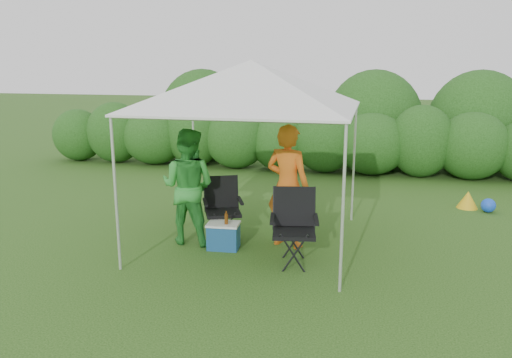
% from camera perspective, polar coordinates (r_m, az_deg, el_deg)
% --- Properties ---
extents(ground, '(70.00, 70.00, 0.00)m').
position_cam_1_polar(ground, '(7.59, -1.42, -8.38)').
color(ground, '#335C1D').
extents(hedge, '(14.67, 1.53, 1.80)m').
position_cam_1_polar(hedge, '(13.10, 5.41, 4.44)').
color(hedge, '#26581B').
rests_on(hedge, ground).
extents(canopy, '(3.10, 3.10, 2.83)m').
position_cam_1_polar(canopy, '(7.56, -0.54, 10.70)').
color(canopy, silver).
rests_on(canopy, ground).
extents(chair_right, '(0.74, 0.69, 1.07)m').
position_cam_1_polar(chair_right, '(7.06, 4.37, -4.87)').
color(chair_right, black).
rests_on(chair_right, ground).
extents(chair_left, '(0.75, 0.72, 0.99)m').
position_cam_1_polar(chair_left, '(8.09, -3.88, -2.84)').
color(chair_left, black).
rests_on(chair_left, ground).
extents(man, '(0.79, 0.63, 1.90)m').
position_cam_1_polar(man, '(7.61, 3.64, -0.82)').
color(man, orange).
rests_on(man, ground).
extents(woman, '(0.93, 0.75, 1.81)m').
position_cam_1_polar(woman, '(7.83, -7.76, -0.85)').
color(woman, green).
rests_on(woman, ground).
extents(cooler, '(0.51, 0.39, 0.41)m').
position_cam_1_polar(cooler, '(7.69, -3.73, -6.47)').
color(cooler, navy).
rests_on(cooler, ground).
extents(bottle, '(0.05, 0.05, 0.21)m').
position_cam_1_polar(bottle, '(7.54, -3.42, -4.43)').
color(bottle, '#592D0C').
rests_on(bottle, cooler).
extents(lawn_toy, '(0.67, 0.56, 0.34)m').
position_cam_1_polar(lawn_toy, '(10.60, 23.55, -2.33)').
color(lawn_toy, gold).
rests_on(lawn_toy, ground).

